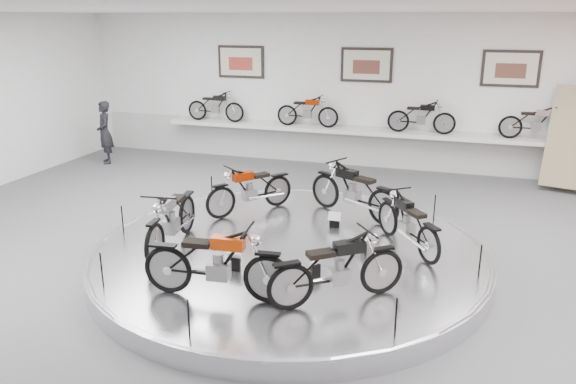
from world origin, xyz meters
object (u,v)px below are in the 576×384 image
(bike_e, at_px, (217,262))
(visitor, at_px, (105,133))
(bike_b, at_px, (353,190))
(bike_a, at_px, (408,222))
(bike_d, at_px, (171,218))
(bike_f, at_px, (338,268))
(bike_c, at_px, (250,189))
(shelf, at_px, (362,132))
(display_platform, at_px, (289,256))

(bike_e, relative_size, visitor, 1.02)
(bike_b, bearing_deg, bike_e, 101.39)
(bike_e, bearing_deg, bike_b, 68.21)
(bike_a, relative_size, bike_d, 0.90)
(bike_f, bearing_deg, visitor, 103.66)
(bike_c, xyz_separation_m, bike_d, (-0.57, -2.01, 0.04))
(bike_b, relative_size, bike_c, 1.09)
(bike_b, relative_size, visitor, 1.02)
(bike_d, distance_m, bike_f, 3.10)
(bike_c, xyz_separation_m, bike_f, (2.38, -2.97, 0.01))
(bike_a, bearing_deg, shelf, -20.23)
(shelf, height_order, bike_e, bike_e)
(bike_a, relative_size, bike_b, 0.90)
(bike_d, bearing_deg, visitor, -144.28)
(display_platform, xyz_separation_m, bike_c, (-1.23, 1.42, 0.62))
(bike_a, bearing_deg, display_platform, 68.47)
(bike_d, distance_m, visitor, 7.42)
(shelf, height_order, visitor, visitor)
(bike_d, bearing_deg, bike_a, 99.98)
(bike_b, bearing_deg, bike_a, 159.25)
(bike_c, bearing_deg, bike_a, 110.94)
(bike_a, bearing_deg, bike_d, 69.55)
(bike_b, xyz_separation_m, bike_f, (0.46, -3.35, -0.03))
(shelf, bearing_deg, bike_f, -81.80)
(shelf, xyz_separation_m, bike_b, (0.69, -4.60, -0.19))
(display_platform, relative_size, bike_a, 4.11)
(bike_a, bearing_deg, bike_f, 124.38)
(bike_d, xyz_separation_m, bike_e, (1.41, -1.34, 0.01))
(bike_a, distance_m, bike_b, 1.71)
(bike_e, distance_m, visitor, 9.36)
(display_platform, xyz_separation_m, visitor, (-6.84, 4.85, 0.71))
(shelf, relative_size, bike_d, 6.39)
(bike_a, height_order, bike_c, bike_c)
(shelf, distance_m, visitor, 7.01)
(bike_d, height_order, bike_e, bike_e)
(bike_c, distance_m, bike_d, 2.09)
(bike_c, bearing_deg, bike_f, 76.00)
(display_platform, height_order, bike_c, bike_c)
(bike_e, distance_m, bike_f, 1.59)
(display_platform, height_order, shelf, shelf)
(bike_a, relative_size, bike_f, 0.94)
(bike_d, height_order, visitor, visitor)
(display_platform, height_order, visitor, visitor)
(bike_d, bearing_deg, bike_c, 157.13)
(bike_d, relative_size, visitor, 1.01)
(display_platform, height_order, bike_a, bike_a)
(bike_e, xyz_separation_m, visitor, (-6.44, 6.78, 0.04))
(shelf, xyz_separation_m, bike_d, (-1.80, -6.99, -0.19))
(shelf, relative_size, visitor, 6.42)
(bike_c, relative_size, bike_e, 0.92)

